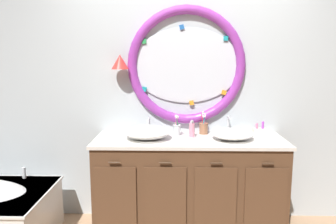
# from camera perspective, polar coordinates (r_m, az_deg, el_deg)

# --- Properties ---
(back_wall_assembly) EXTENTS (6.40, 0.26, 2.60)m
(back_wall_assembly) POSITION_cam_1_polar(r_m,az_deg,el_deg) (3.38, 2.75, 3.71)
(back_wall_assembly) COLOR silver
(back_wall_assembly) RESTS_ON ground_plane
(vanity_counter) EXTENTS (1.78, 0.64, 0.91)m
(vanity_counter) POSITION_cam_1_polar(r_m,az_deg,el_deg) (3.26, 3.59, -12.33)
(vanity_counter) COLOR brown
(vanity_counter) RESTS_ON ground_plane
(sink_basin_left) EXTENTS (0.43, 0.43, 0.13)m
(sink_basin_left) POSITION_cam_1_polar(r_m,az_deg,el_deg) (3.09, -3.65, -3.47)
(sink_basin_left) COLOR white
(sink_basin_left) RESTS_ON vanity_counter
(sink_basin_right) EXTENTS (0.39, 0.39, 0.10)m
(sink_basin_right) POSITION_cam_1_polar(r_m,az_deg,el_deg) (3.13, 10.99, -3.71)
(sink_basin_right) COLOR white
(sink_basin_right) RESTS_ON vanity_counter
(faucet_set_left) EXTENTS (0.24, 0.14, 0.16)m
(faucet_set_left) POSITION_cam_1_polar(r_m,az_deg,el_deg) (3.33, -3.30, -2.55)
(faucet_set_left) COLOR silver
(faucet_set_left) RESTS_ON vanity_counter
(faucet_set_right) EXTENTS (0.24, 0.12, 0.18)m
(faucet_set_right) POSITION_cam_1_polar(r_m,az_deg,el_deg) (3.36, 10.29, -2.49)
(faucet_set_right) COLOR silver
(faucet_set_right) RESTS_ON vanity_counter
(toothbrush_holder_left) EXTENTS (0.08, 0.08, 0.20)m
(toothbrush_holder_left) POSITION_cam_1_polar(r_m,az_deg,el_deg) (3.22, 1.53, -2.94)
(toothbrush_holder_left) COLOR silver
(toothbrush_holder_left) RESTS_ON vanity_counter
(toothbrush_holder_right) EXTENTS (0.09, 0.09, 0.22)m
(toothbrush_holder_right) POSITION_cam_1_polar(r_m,az_deg,el_deg) (3.31, 6.13, -2.71)
(toothbrush_holder_right) COLOR #996647
(toothbrush_holder_right) RESTS_ON vanity_counter
(soap_dispenser) EXTENTS (0.05, 0.06, 0.17)m
(soap_dispenser) POSITION_cam_1_polar(r_m,az_deg,el_deg) (3.17, 4.13, -2.99)
(soap_dispenser) COLOR pink
(soap_dispenser) RESTS_ON vanity_counter
(folded_hand_towel) EXTENTS (0.17, 0.11, 0.04)m
(folded_hand_towel) POSITION_cam_1_polar(r_m,az_deg,el_deg) (3.08, 17.40, -4.85)
(folded_hand_towel) COLOR white
(folded_hand_towel) RESTS_ON vanity_counter
(toiletry_basket) EXTENTS (0.13, 0.09, 0.12)m
(toiletry_basket) POSITION_cam_1_polar(r_m,az_deg,el_deg) (3.43, 15.44, -3.08)
(toiletry_basket) COLOR beige
(toiletry_basket) RESTS_ON vanity_counter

